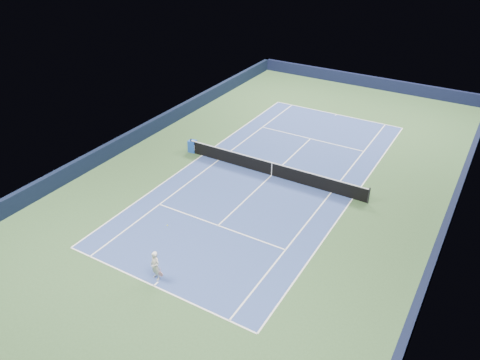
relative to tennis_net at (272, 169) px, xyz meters
The scene contains 19 objects.
ground 0.50m from the tennis_net, ahead, with size 40.00×40.00×0.00m, color #2F4E2A.
wall_far 19.83m from the tennis_net, 90.00° to the left, with size 22.00×0.35×1.10m, color black.
wall_right 10.83m from the tennis_net, ahead, with size 0.35×40.00×1.10m, color black.
wall_left 10.83m from the tennis_net, behind, with size 0.35×40.00×1.10m, color black.
court_surface 0.50m from the tennis_net, ahead, with size 10.97×23.77×0.01m, color navy.
baseline_far 11.90m from the tennis_net, 90.00° to the left, with size 10.97×0.08×0.00m, color white.
baseline_near 11.90m from the tennis_net, 90.00° to the right, with size 10.97×0.08×0.00m, color white.
sideline_doubles_right 5.51m from the tennis_net, ahead, with size 0.08×23.77×0.00m, color white.
sideline_doubles_left 5.51m from the tennis_net, behind, with size 0.08×23.77×0.00m, color white.
sideline_singles_right 4.14m from the tennis_net, ahead, with size 0.08×23.77×0.00m, color white.
sideline_singles_left 4.14m from the tennis_net, behind, with size 0.08×23.77×0.00m, color white.
service_line_far 6.42m from the tennis_net, 90.00° to the left, with size 8.23×0.08×0.00m, color white.
service_line_near 6.42m from the tennis_net, 90.00° to the right, with size 8.23×0.08×0.00m, color white.
center_service_line 0.50m from the tennis_net, ahead, with size 0.08×12.80×0.00m, color white.
center_mark_far 11.75m from the tennis_net, 90.00° to the left, with size 0.08×0.30×0.00m, color white.
center_mark_near 11.75m from the tennis_net, 90.00° to the right, with size 0.08×0.30×0.00m, color white.
tennis_net is the anchor object (origin of this frame).
sponsor_cube 6.40m from the tennis_net, behind, with size 0.59×0.52×0.87m.
tennis_player 11.41m from the tennis_net, 91.03° to the right, with size 0.77×1.28×2.53m.
Camera 1 is at (11.66, -23.71, 15.31)m, focal length 35.00 mm.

